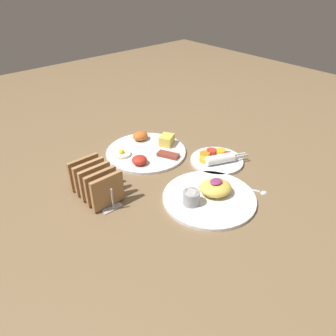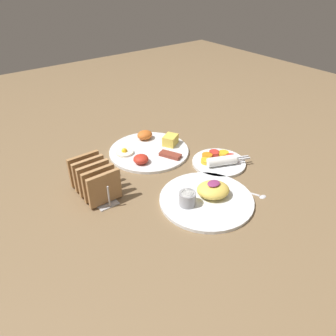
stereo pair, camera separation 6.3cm
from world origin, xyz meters
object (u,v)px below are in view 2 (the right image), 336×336
(plate_breakfast, at_px, (149,149))
(plate_condiments, at_px, (219,161))
(plate_foreground, at_px, (207,197))
(toast_rack, at_px, (94,179))

(plate_breakfast, bearing_deg, plate_condiments, -55.91)
(plate_breakfast, bearing_deg, plate_foreground, -94.85)
(plate_breakfast, distance_m, toast_rack, 0.29)
(plate_breakfast, xyz_separation_m, plate_foreground, (-0.03, -0.33, 0.00))
(plate_breakfast, relative_size, plate_condiments, 1.58)
(plate_breakfast, height_order, plate_condiments, plate_breakfast)
(plate_condiments, relative_size, toast_rack, 1.01)
(plate_foreground, xyz_separation_m, toast_rack, (-0.24, 0.23, 0.03))
(plate_foreground, bearing_deg, toast_rack, 136.02)
(plate_breakfast, relative_size, toast_rack, 1.60)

